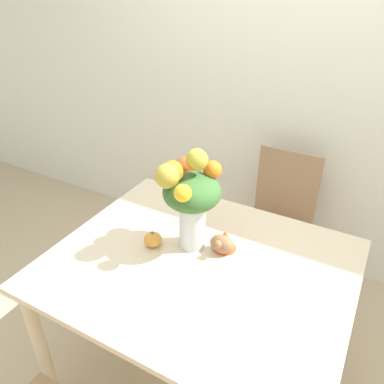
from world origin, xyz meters
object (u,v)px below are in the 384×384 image
at_px(flower_vase, 189,195).
at_px(turkey_figurine, 223,242).
at_px(pumpkin, 153,239).
at_px(dining_chair_near_window, 277,221).

bearing_deg(flower_vase, turkey_figurine, 14.35).
xyz_separation_m(flower_vase, turkey_figurine, (0.15, 0.04, -0.22)).
height_order(flower_vase, pumpkin, flower_vase).
relative_size(turkey_figurine, dining_chair_near_window, 0.16).
bearing_deg(pumpkin, dining_chair_near_window, 68.99).
height_order(flower_vase, turkey_figurine, flower_vase).
relative_size(pumpkin, turkey_figurine, 0.55).
relative_size(flower_vase, turkey_figurine, 3.15).
distance_m(pumpkin, dining_chair_near_window, 1.02).
bearing_deg(flower_vase, pumpkin, -148.53).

